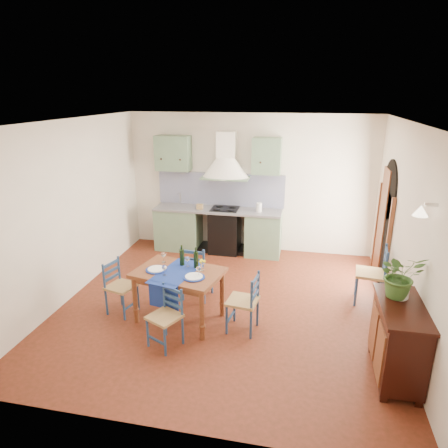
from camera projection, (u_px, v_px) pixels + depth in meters
The scene contains 13 objects.
floor at pixel (225, 305), 6.27m from camera, with size 5.00×5.00×0.00m, color #421E0E.
back_wall at pixel (225, 202), 8.15m from camera, with size 5.00×0.96×2.80m.
right_wall at pixel (402, 230), 5.62m from camera, with size 0.26×5.00×2.80m.
left_wall at pixel (70, 210), 6.30m from camera, with size 0.04×5.00×2.80m, color beige.
ceiling at pixel (225, 121), 5.38m from camera, with size 5.00×5.00×0.01m, color silver.
dining_table at pixel (179, 277), 5.67m from camera, with size 1.35×1.06×1.08m.
chair_near at pixel (166, 317), 5.17m from camera, with size 0.50×0.50×0.80m.
chair_far at pixel (197, 271), 6.35m from camera, with size 0.47×0.47×0.92m.
chair_left at pixel (120, 286), 5.95m from camera, with size 0.47×0.47×0.82m.
chair_right at pixel (245, 302), 5.47m from camera, with size 0.45×0.45×0.86m.
chair_spare at pixel (373, 274), 6.19m from camera, with size 0.49×0.49×0.95m.
sideboard at pixel (398, 339), 4.55m from camera, with size 0.50×1.05×0.94m.
potted_plant at pixel (400, 275), 4.53m from camera, with size 0.48×0.42×0.54m, color #345D26.
Camera 1 is at (1.11, -5.43, 3.19)m, focal length 32.00 mm.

